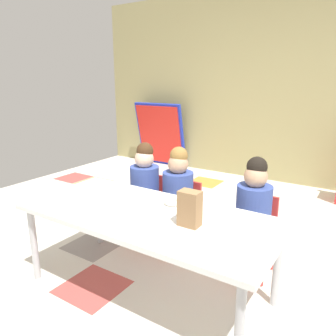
% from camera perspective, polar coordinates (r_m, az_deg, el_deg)
% --- Properties ---
extents(ground_plane, '(6.30, 4.95, 0.02)m').
position_cam_1_polar(ground_plane, '(2.98, 6.34, -14.40)').
color(ground_plane, silver).
extents(back_wall, '(6.30, 0.10, 2.72)m').
position_cam_1_polar(back_wall, '(4.93, 20.30, 13.17)').
color(back_wall, tan).
rests_on(back_wall, ground_plane).
extents(craft_table, '(1.75, 0.79, 0.60)m').
position_cam_1_polar(craft_table, '(2.22, -3.70, -8.86)').
color(craft_table, white).
rests_on(craft_table, ground_plane).
extents(seated_child_near_camera, '(0.32, 0.32, 0.92)m').
position_cam_1_polar(seated_child_near_camera, '(2.96, -3.99, -2.59)').
color(seated_child_near_camera, red).
rests_on(seated_child_near_camera, ground_plane).
extents(seated_child_middle_seat, '(0.32, 0.31, 0.92)m').
position_cam_1_polar(seated_child_middle_seat, '(2.77, 1.83, -3.80)').
color(seated_child_middle_seat, red).
rests_on(seated_child_middle_seat, ground_plane).
extents(seated_child_far_right, '(0.32, 0.32, 0.92)m').
position_cam_1_polar(seated_child_far_right, '(2.52, 14.82, -6.33)').
color(seated_child_far_right, red).
rests_on(seated_child_far_right, ground_plane).
extents(folded_activity_table, '(0.90, 0.29, 1.09)m').
position_cam_1_polar(folded_activity_table, '(5.65, -1.37, 5.84)').
color(folded_activity_table, '#1E33BF').
rests_on(folded_activity_table, ground_plane).
extents(paper_bag_brown, '(0.13, 0.09, 0.22)m').
position_cam_1_polar(paper_bag_brown, '(1.97, 3.82, -7.08)').
color(paper_bag_brown, '#9E754C').
rests_on(paper_bag_brown, craft_table).
extents(paper_plate_near_edge, '(0.18, 0.18, 0.01)m').
position_cam_1_polar(paper_plate_near_edge, '(2.31, 0.84, -6.46)').
color(paper_plate_near_edge, white).
rests_on(paper_plate_near_edge, craft_table).
extents(donut_powdered_on_plate, '(0.12, 0.12, 0.04)m').
position_cam_1_polar(donut_powdered_on_plate, '(2.30, 0.85, -5.96)').
color(donut_powdered_on_plate, white).
rests_on(donut_powdered_on_plate, craft_table).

